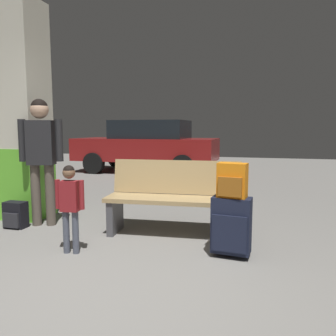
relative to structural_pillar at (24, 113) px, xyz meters
The scene contains 9 objects.
ground_plane 3.37m from the structural_pillar, 44.81° to the left, with size 18.00×18.00×0.10m, color gray.
structural_pillar is the anchor object (origin of this frame).
bench 2.48m from the structural_pillar, ahead, with size 1.63×0.64×0.89m.
suitcase 3.29m from the structural_pillar, 15.02° to the right, with size 0.40×0.27×0.60m.
backpack_bright 3.16m from the structural_pillar, 15.03° to the right, with size 0.30×0.23×0.34m.
child 2.01m from the structural_pillar, 39.28° to the right, with size 0.31×0.18×0.91m.
adult 0.74m from the structural_pillar, 33.28° to the right, with size 0.54×0.29×1.65m.
backpack_dark_floor 1.44m from the structural_pillar, 68.87° to the right, with size 0.28×0.19×0.34m.
parked_car_far 5.35m from the structural_pillar, 89.51° to the left, with size 4.12×1.84×1.51m.
Camera 1 is at (1.08, -2.21, 1.28)m, focal length 35.99 mm.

